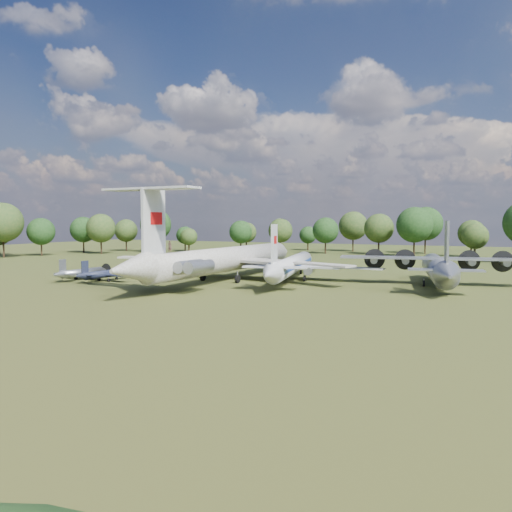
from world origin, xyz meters
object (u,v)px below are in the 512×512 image
at_px(tu104_jet, 291,269).
at_px(an12_transport, 438,272).
at_px(small_prop_northwest, 82,274).
at_px(person_on_il62, 170,246).
at_px(il62_airliner, 227,264).
at_px(small_prop_west, 105,276).

xyz_separation_m(tu104_jet, an12_transport, (23.94, 2.70, 0.17)).
relative_size(an12_transport, small_prop_northwest, 2.57).
bearing_deg(small_prop_northwest, person_on_il62, -13.90).
relative_size(tu104_jet, person_on_il62, 23.78).
xyz_separation_m(an12_transport, person_on_il62, (-34.50, -23.99, 4.45)).
height_order(il62_airliner, person_on_il62, person_on_il62).
bearing_deg(person_on_il62, tu104_jet, -122.14).
distance_m(an12_transport, person_on_il62, 42.26).
height_order(an12_transport, small_prop_west, an12_transport).
distance_m(il62_airliner, small_prop_west, 21.08).
distance_m(il62_airliner, an12_transport, 34.95).
bearing_deg(small_prop_northwest, an12_transport, 18.54).
xyz_separation_m(il62_airliner, small_prop_northwest, (-23.68, -9.82, -1.93)).
distance_m(il62_airliner, small_prop_northwest, 25.71).
relative_size(small_prop_west, person_on_il62, 7.36).
bearing_deg(person_on_il62, an12_transport, -150.94).
height_order(tu104_jet, small_prop_west, tu104_jet).
bearing_deg(small_prop_west, tu104_jet, 34.04).
bearing_deg(an12_transport, small_prop_west, -171.86).
distance_m(tu104_jet, person_on_il62, 24.21).
bearing_deg(an12_transport, il62_airliner, -177.44).
distance_m(il62_airliner, tu104_jet, 11.34).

